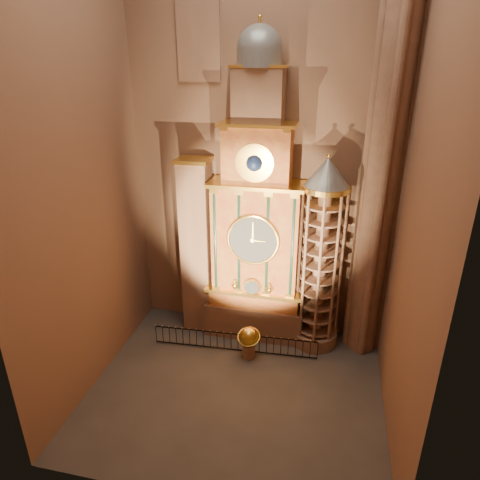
% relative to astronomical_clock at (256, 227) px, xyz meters
% --- Properties ---
extents(floor, '(14.00, 14.00, 0.00)m').
position_rel_astronomical_clock_xyz_m(floor, '(0.00, -4.96, -6.68)').
color(floor, '#383330').
rests_on(floor, ground).
extents(wall_back, '(22.00, 0.00, 22.00)m').
position_rel_astronomical_clock_xyz_m(wall_back, '(0.00, 1.04, 4.32)').
color(wall_back, '#855E47').
rests_on(wall_back, floor).
extents(wall_left, '(0.00, 22.00, 22.00)m').
position_rel_astronomical_clock_xyz_m(wall_left, '(-7.00, -4.96, 4.32)').
color(wall_left, '#855E47').
rests_on(wall_left, floor).
extents(wall_right, '(0.00, 22.00, 22.00)m').
position_rel_astronomical_clock_xyz_m(wall_right, '(7.00, -4.96, 4.32)').
color(wall_right, '#855E47').
rests_on(wall_right, floor).
extents(astronomical_clock, '(5.60, 2.41, 16.70)m').
position_rel_astronomical_clock_xyz_m(astronomical_clock, '(0.00, 0.00, 0.00)').
color(astronomical_clock, '#8C634C').
rests_on(astronomical_clock, floor).
extents(portrait_tower, '(1.80, 1.60, 10.20)m').
position_rel_astronomical_clock_xyz_m(portrait_tower, '(-3.40, 0.02, -1.53)').
color(portrait_tower, '#8C634C').
rests_on(portrait_tower, floor).
extents(stair_turret, '(2.50, 2.50, 10.80)m').
position_rel_astronomical_clock_xyz_m(stair_turret, '(3.50, -0.26, -1.41)').
color(stair_turret, '#8C634C').
rests_on(stair_turret, floor).
extents(gothic_pier, '(2.04, 2.04, 22.00)m').
position_rel_astronomical_clock_xyz_m(gothic_pier, '(6.10, 0.04, 4.32)').
color(gothic_pier, '#8C634C').
rests_on(gothic_pier, floor).
extents(stained_glass_window, '(2.20, 0.14, 5.20)m').
position_rel_astronomical_clock_xyz_m(stained_glass_window, '(-3.20, 0.95, 9.82)').
color(stained_glass_window, navy).
rests_on(stained_glass_window, wall_back).
extents(celestial_globe, '(1.31, 1.24, 1.80)m').
position_rel_astronomical_clock_xyz_m(celestial_globe, '(0.11, -2.41, -5.60)').
color(celestial_globe, '#8C634C').
rests_on(celestial_globe, floor).
extents(iron_railing, '(9.02, 0.51, 1.09)m').
position_rel_astronomical_clock_xyz_m(iron_railing, '(-0.75, -2.12, -6.08)').
color(iron_railing, black).
rests_on(iron_railing, floor).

